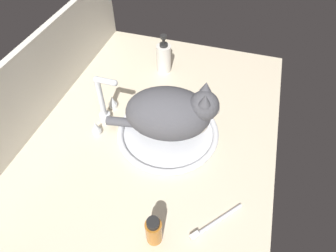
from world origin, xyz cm
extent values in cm
cube|color=beige|center=(0.00, 0.00, 1.50)|extent=(114.05, 82.46, 3.00)
cube|color=silver|center=(0.00, 42.43, 15.48)|extent=(114.05, 2.40, 30.96)
torus|color=white|center=(-1.13, -4.11, 4.08)|extent=(35.61, 35.61, 2.16)
cylinder|color=white|center=(-1.13, -4.11, 3.30)|extent=(32.37, 32.37, 0.60)
cylinder|color=silver|center=(-1.13, 19.92, 4.37)|extent=(4.00, 4.00, 2.74)
cylinder|color=silver|center=(-1.13, 19.92, 13.75)|extent=(2.00, 2.00, 16.02)
sphere|color=silver|center=(-1.13, 19.92, 21.76)|extent=(2.20, 2.20, 2.20)
cylinder|color=silver|center=(-1.13, 16.75, 21.76)|extent=(2.00, 6.34, 2.00)
sphere|color=silver|center=(-1.13, 13.58, 21.76)|extent=(2.10, 2.10, 2.10)
cylinder|color=silver|center=(-8.03, 19.92, 3.80)|extent=(3.20, 3.20, 1.60)
cone|color=silver|center=(-8.03, 19.92, 6.40)|extent=(2.88, 2.88, 3.60)
cylinder|color=silver|center=(5.77, 19.92, 3.80)|extent=(3.20, 3.20, 1.60)
cone|color=silver|center=(5.77, 19.92, 6.40)|extent=(2.88, 2.88, 3.60)
ellipsoid|color=#4C4C51|center=(-1.13, -4.11, 13.28)|extent=(23.95, 30.93, 16.24)
sphere|color=#4C4C51|center=(0.70, -15.21, 18.09)|extent=(9.72, 9.72, 9.72)
cone|color=#4C4C51|center=(3.57, -14.74, 23.31)|extent=(3.69, 3.69, 3.64)
cone|color=#4C4C51|center=(-2.18, -15.68, 23.31)|extent=(3.69, 3.69, 3.64)
ellipsoid|color=silver|center=(1.29, -18.80, 17.11)|extent=(4.50, 3.54, 3.11)
ellipsoid|color=silver|center=(0.47, -13.82, 12.47)|extent=(11.94, 9.52, 8.93)
cylinder|color=#4C4C51|center=(-3.67, 11.41, 6.76)|extent=(5.07, 12.13, 3.20)
cylinder|color=silver|center=(33.05, 8.04, 9.05)|extent=(6.04, 6.04, 12.09)
cylinder|color=black|center=(33.05, 8.04, 15.69)|extent=(3.32, 3.32, 1.20)
cylinder|color=black|center=(33.05, 8.04, 17.53)|extent=(1.21, 1.21, 2.48)
cylinder|color=black|center=(33.05, 8.04, 19.37)|extent=(2.72, 2.72, 1.20)
cylinder|color=#B2661E|center=(-37.31, -11.22, 7.39)|extent=(4.33, 4.33, 8.78)
cylinder|color=black|center=(-37.31, -11.22, 12.68)|extent=(3.25, 3.25, 1.80)
cylinder|color=silver|center=(-27.15, -27.26, 3.50)|extent=(12.21, 10.74, 1.00)
cube|color=white|center=(-33.92, -21.42, 4.10)|extent=(2.75, 2.61, 1.20)
camera|label=1|loc=(-63.71, -22.99, 80.59)|focal=30.71mm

